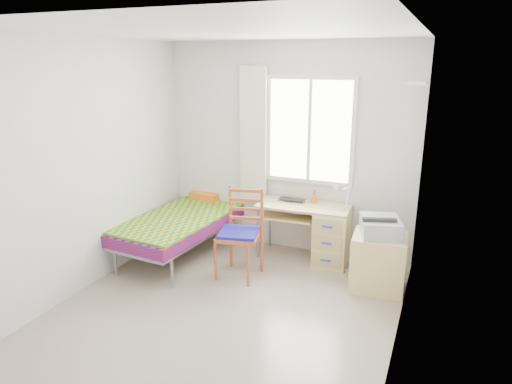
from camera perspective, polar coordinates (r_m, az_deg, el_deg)
floor at (r=4.66m, az=-3.84°, el=-14.46°), size 3.50×3.50×0.00m
ceiling at (r=4.01m, az=-4.58°, el=19.40°), size 3.50×3.50×0.00m
wall_back at (r=5.72m, az=3.83°, el=5.38°), size 3.20×0.00×3.20m
wall_left at (r=5.06m, az=-20.55°, el=2.94°), size 0.00×3.50×3.50m
wall_right at (r=3.73m, az=18.32°, el=-1.39°), size 0.00×3.50×3.50m
window at (r=5.57m, az=6.74°, el=7.61°), size 1.10×0.04×1.30m
curtain at (r=5.78m, az=-0.33°, el=7.03°), size 0.35×0.05×1.70m
floating_shelf at (r=4.98m, az=19.44°, el=12.75°), size 0.20×0.32×0.03m
bed at (r=5.90m, az=-8.55°, el=-3.27°), size 1.10×2.08×0.87m
desk at (r=5.55m, az=8.76°, el=-5.04°), size 1.13×0.56×0.69m
chair at (r=5.11m, az=-1.84°, el=-4.51°), size 0.52×0.52×1.01m
cabinet at (r=5.08m, az=15.00°, el=-8.44°), size 0.59×0.53×0.60m
printer at (r=4.95m, az=15.26°, el=-4.15°), size 0.50×0.54×0.19m
laptop at (r=5.61m, az=4.34°, el=-1.11°), size 0.34×0.22×0.03m
pen_cup at (r=5.60m, az=7.27°, el=-0.89°), size 0.10×0.10×0.09m
task_lamp at (r=5.30m, az=10.60°, el=-0.15°), size 0.20×0.30×0.34m
book at (r=5.59m, az=4.47°, el=-2.42°), size 0.21×0.23×0.01m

